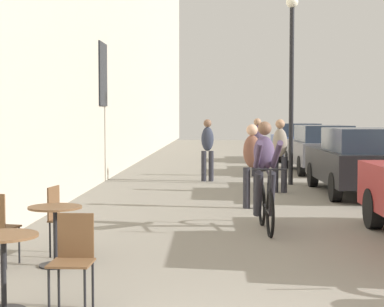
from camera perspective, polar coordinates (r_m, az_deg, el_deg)
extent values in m
cube|color=black|center=(17.41, -7.98, 7.04)|extent=(0.04, 1.10, 1.70)
cylinder|color=black|center=(6.15, -16.53, -10.28)|extent=(0.05, 0.05, 0.67)
cylinder|color=brown|center=(6.08, -16.58, -7.07)|extent=(0.64, 0.64, 0.02)
cylinder|color=black|center=(5.83, -9.58, -12.30)|extent=(0.02, 0.02, 0.45)
cylinder|color=black|center=(5.91, -12.70, -12.12)|extent=(0.02, 0.02, 0.45)
cylinder|color=black|center=(6.13, -8.88, -11.50)|extent=(0.02, 0.02, 0.45)
cylinder|color=black|center=(6.21, -11.85, -11.34)|extent=(0.02, 0.02, 0.45)
cube|color=brown|center=(5.96, -10.78, -9.62)|extent=(0.39, 0.39, 0.02)
cube|color=brown|center=(6.08, -10.38, -7.23)|extent=(0.34, 0.03, 0.42)
cylinder|color=black|center=(7.90, -12.11, -9.76)|extent=(0.40, 0.40, 0.02)
cylinder|color=black|center=(7.83, -12.15, -7.28)|extent=(0.05, 0.05, 0.67)
cylinder|color=brown|center=(7.77, -12.18, -4.74)|extent=(0.64, 0.64, 0.02)
cylinder|color=black|center=(8.11, -15.22, -7.91)|extent=(0.02, 0.02, 0.45)
cylinder|color=black|center=(7.83, -16.35, -8.33)|extent=(0.02, 0.02, 0.45)
cube|color=brown|center=(8.00, -16.82, -6.37)|extent=(0.44, 0.44, 0.02)
cylinder|color=black|center=(8.50, -9.70, -7.32)|extent=(0.02, 0.02, 0.45)
cylinder|color=black|center=(8.20, -10.53, -7.71)|extent=(0.02, 0.02, 0.45)
cylinder|color=black|center=(8.62, -11.71, -7.19)|extent=(0.02, 0.02, 0.45)
cylinder|color=black|center=(8.33, -12.60, -7.57)|extent=(0.02, 0.02, 0.45)
cube|color=brown|center=(8.37, -11.16, -5.86)|extent=(0.44, 0.44, 0.02)
cube|color=brown|center=(8.41, -12.31, -4.32)|extent=(0.08, 0.34, 0.42)
torus|color=black|center=(9.57, 7.02, -5.46)|extent=(0.08, 0.71, 0.71)
torus|color=black|center=(10.60, 6.29, -4.59)|extent=(0.08, 0.71, 0.71)
cylinder|color=black|center=(10.47, 6.35, -3.11)|extent=(0.05, 0.22, 0.58)
cylinder|color=black|center=(9.95, 6.70, -1.52)|extent=(0.07, 0.83, 0.14)
cylinder|color=black|center=(9.55, 7.01, -3.45)|extent=(0.04, 0.09, 0.67)
cylinder|color=black|center=(10.10, 6.62, -4.76)|extent=(0.08, 1.00, 0.12)
cylinder|color=black|center=(9.54, 7.01, -1.43)|extent=(0.52, 0.05, 0.03)
ellipsoid|color=black|center=(10.35, 6.42, -1.44)|extent=(0.12, 0.24, 0.06)
ellipsoid|color=#4C3D5B|center=(10.26, 6.48, 0.06)|extent=(0.36, 0.36, 0.59)
sphere|color=brown|center=(10.20, 6.53, 2.26)|extent=(0.22, 0.22, 0.22)
cylinder|color=#26262D|center=(10.25, 7.07, -3.63)|extent=(0.15, 0.40, 0.75)
cylinder|color=#26262D|center=(10.23, 5.95, -3.64)|extent=(0.15, 0.40, 0.75)
cylinder|color=#4C3D5B|center=(9.89, 7.57, -0.11)|extent=(0.14, 0.75, 0.48)
cylinder|color=#4C3D5B|center=(9.85, 5.93, -0.11)|extent=(0.11, 0.75, 0.48)
cylinder|color=#26262D|center=(12.42, 4.91, -3.09)|extent=(0.14, 0.14, 0.80)
cylinder|color=#26262D|center=(12.41, 5.84, -3.10)|extent=(0.14, 0.14, 0.80)
ellipsoid|color=brown|center=(12.36, 5.39, 0.20)|extent=(0.36, 0.27, 0.63)
sphere|color=tan|center=(12.34, 5.40, 2.12)|extent=(0.22, 0.22, 0.22)
cylinder|color=#26262D|center=(15.06, 7.49, -1.89)|extent=(0.14, 0.14, 0.84)
cylinder|color=#26262D|center=(15.06, 8.25, -1.89)|extent=(0.14, 0.14, 0.84)
ellipsoid|color=gray|center=(15.01, 7.89, 0.99)|extent=(0.36, 0.27, 0.67)
sphere|color=#A57A5B|center=(14.99, 7.90, 2.64)|extent=(0.22, 0.22, 0.22)
cylinder|color=#26262D|center=(17.50, 1.07, -1.14)|extent=(0.14, 0.14, 0.84)
cylinder|color=#26262D|center=(17.51, 1.72, -1.14)|extent=(0.14, 0.14, 0.84)
ellipsoid|color=#2D3342|center=(17.46, 1.40, 1.32)|extent=(0.35, 0.26, 0.66)
sphere|color=brown|center=(17.45, 1.40, 2.73)|extent=(0.22, 0.22, 0.22)
cylinder|color=#26262D|center=(19.06, 5.57, -0.77)|extent=(0.14, 0.14, 0.85)
cylinder|color=#26262D|center=(19.04, 6.17, -0.77)|extent=(0.14, 0.14, 0.85)
ellipsoid|color=#4C3D5B|center=(19.01, 5.88, 1.52)|extent=(0.37, 0.29, 0.67)
sphere|color=#A57A5B|center=(19.00, 5.89, 2.83)|extent=(0.22, 0.22, 0.22)
cylinder|color=black|center=(16.82, 8.89, 5.05)|extent=(0.12, 0.12, 4.60)
sphere|color=silver|center=(17.07, 8.96, 13.27)|extent=(0.32, 0.32, 0.32)
cylinder|color=black|center=(10.57, 15.96, -4.77)|extent=(0.22, 0.65, 0.64)
cube|color=black|center=(15.18, 14.67, -1.03)|extent=(1.85, 4.32, 0.70)
cube|color=#283342|center=(14.65, 15.17, 1.19)|extent=(1.53, 2.34, 0.52)
cylinder|color=black|center=(16.43, 10.77, -1.87)|extent=(0.21, 0.62, 0.62)
cylinder|color=black|center=(16.77, 16.22, -1.84)|extent=(0.21, 0.62, 0.62)
cylinder|color=black|center=(13.66, 12.72, -2.95)|extent=(0.21, 0.62, 0.62)
cube|color=#595960|center=(20.73, 11.38, 0.14)|extent=(1.86, 4.28, 0.69)
cube|color=#283342|center=(20.21, 11.66, 1.76)|extent=(1.53, 2.32, 0.51)
cylinder|color=black|center=(22.01, 8.66, -0.55)|extent=(0.21, 0.62, 0.61)
cylinder|color=black|center=(22.28, 12.74, -0.54)|extent=(0.21, 0.62, 0.61)
cylinder|color=black|center=(19.25, 9.79, -1.11)|extent=(0.21, 0.62, 0.61)
cylinder|color=black|center=(19.56, 14.42, -1.10)|extent=(0.21, 0.62, 0.61)
cube|color=#384C84|center=(26.20, 9.36, 0.82)|extent=(1.76, 4.24, 0.69)
cube|color=#283342|center=(25.68, 9.51, 2.11)|extent=(1.48, 2.29, 0.51)
cylinder|color=black|center=(27.52, 7.34, 0.24)|extent=(0.20, 0.61, 0.61)
cylinder|color=black|center=(27.71, 10.62, 0.23)|extent=(0.20, 0.61, 0.61)
cylinder|color=black|center=(24.74, 7.92, -0.11)|extent=(0.20, 0.61, 0.61)
cylinder|color=black|center=(24.95, 11.57, -0.12)|extent=(0.20, 0.61, 0.61)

